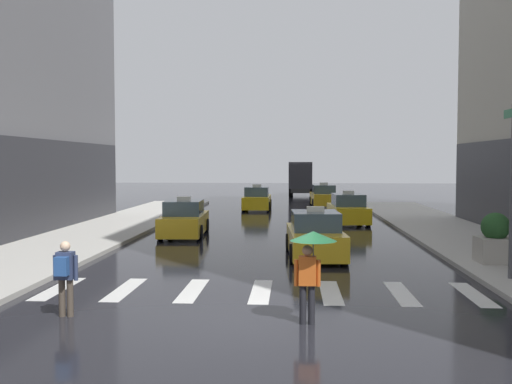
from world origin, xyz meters
The scene contains 11 objects.
ground_plane centered at (0.00, 0.00, 0.00)m, with size 160.00×160.00×0.00m, color black.
crosswalk_markings centered at (0.00, 3.00, 0.00)m, with size 11.30×2.80×0.01m.
taxi_lead centered at (1.61, 8.55, 0.72)m, with size 2.12×4.62×1.80m.
taxi_second centered at (-4.09, 14.02, 0.72)m, with size 2.09×4.61×1.80m.
taxi_third centered at (3.84, 19.87, 0.72)m, with size 2.11×4.62×1.80m.
taxi_fourth centered at (-1.67, 28.51, 0.72)m, with size 1.94×4.54×1.80m.
taxi_fifth centered at (3.18, 32.24, 0.72)m, with size 2.06×4.60×1.80m.
box_truck centered at (1.65, 45.45, 1.85)m, with size 2.44×7.60×3.35m.
pedestrian_with_umbrella centered at (1.20, 0.03, 1.52)m, with size 0.96×0.96×1.94m.
pedestrian_with_backpack centered at (-4.10, 0.26, 0.97)m, with size 0.55×0.43×1.65m.
planter_near_corner centered at (7.29, 6.96, 0.87)m, with size 1.10×1.10×1.60m.
Camera 1 is at (0.81, -11.86, 3.37)m, focal length 40.62 mm.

